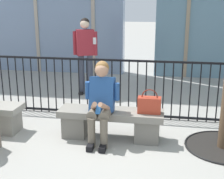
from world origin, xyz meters
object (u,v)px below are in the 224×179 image
handbag_on_bench (149,105)px  bystander_at_railing (85,50)px  stone_bench (111,121)px  seated_person_with_phone (101,100)px

handbag_on_bench → bystander_at_railing: (-1.57, 2.29, 0.42)m
stone_bench → bystander_at_railing: bystander_at_railing is taller
handbag_on_bench → stone_bench: bearing=179.0°
stone_bench → handbag_on_bench: handbag_on_bench is taller
stone_bench → handbag_on_bench: 0.66m
bystander_at_railing → seated_person_with_phone: bearing=-70.1°
handbag_on_bench → bystander_at_railing: 2.81m
seated_person_with_phone → bystander_at_railing: 2.58m
seated_person_with_phone → handbag_on_bench: 0.72m
seated_person_with_phone → bystander_at_railing: size_ratio=0.71×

